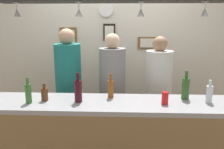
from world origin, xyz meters
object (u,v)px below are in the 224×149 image
object	(u,v)px
person_middle_grey_shirt	(112,85)
wall_clock	(106,9)
drink_can	(165,98)
picture_frame_lower_pair	(148,43)
bottle_wine_dark_red	(78,90)
picture_frame_crest	(109,32)
picture_frame_caricature	(69,39)
bottle_beer_brown_stubby	(44,94)
person_left_teal_shirt	(68,81)
bottle_soda_clear	(209,94)
bottle_beer_green_import	(28,93)
bottle_beer_amber_tall	(111,88)
person_right_white_patterned_shirt	(158,87)
bottle_champagne_green	(186,88)

from	to	relation	value
person_middle_grey_shirt	wall_clock	size ratio (longest dim) A/B	7.56
drink_can	picture_frame_lower_pair	distance (m)	1.50
bottle_wine_dark_red	picture_frame_crest	distance (m)	1.52
person_middle_grey_shirt	picture_frame_caricature	world-z (taller)	picture_frame_caricature
bottle_beer_brown_stubby	wall_clock	size ratio (longest dim) A/B	0.82
person_left_teal_shirt	bottle_soda_clear	world-z (taller)	person_left_teal_shirt
bottle_wine_dark_red	bottle_beer_green_import	bearing A→B (deg)	-173.60
bottle_beer_amber_tall	bottle_soda_clear	world-z (taller)	bottle_beer_amber_tall
person_right_white_patterned_shirt	bottle_beer_brown_stubby	xyz separation A→B (m)	(-1.26, -0.71, 0.11)
person_middle_grey_shirt	wall_clock	world-z (taller)	wall_clock
picture_frame_crest	wall_clock	size ratio (longest dim) A/B	1.18
bottle_wine_dark_red	person_left_teal_shirt	bearing A→B (deg)	110.07
person_middle_grey_shirt	bottle_beer_green_import	world-z (taller)	person_middle_grey_shirt
bottle_soda_clear	picture_frame_caricature	distance (m)	2.24
person_middle_grey_shirt	bottle_soda_clear	bearing A→B (deg)	-34.77
person_left_teal_shirt	bottle_champagne_green	distance (m)	1.49
person_left_teal_shirt	picture_frame_lower_pair	bearing A→B (deg)	32.41
bottle_beer_green_import	bottle_beer_amber_tall	bearing A→B (deg)	14.58
person_left_teal_shirt	picture_frame_caricature	xyz separation A→B (m)	(-0.14, 0.69, 0.50)
picture_frame_crest	bottle_champagne_green	bearing A→B (deg)	-55.93
person_left_teal_shirt	picture_frame_crest	size ratio (longest dim) A/B	6.62
bottle_beer_green_import	bottle_wine_dark_red	bearing A→B (deg)	6.40
picture_frame_crest	wall_clock	bearing A→B (deg)	-172.06
picture_frame_crest	person_left_teal_shirt	bearing A→B (deg)	-125.79
bottle_wine_dark_red	bottle_beer_amber_tall	size ratio (longest dim) A/B	1.15
person_middle_grey_shirt	bottle_wine_dark_red	distance (m)	0.80
bottle_soda_clear	wall_clock	distance (m)	1.97
drink_can	person_right_white_patterned_shirt	bearing A→B (deg)	86.42
person_left_teal_shirt	picture_frame_lower_pair	size ratio (longest dim) A/B	5.74
bottle_champagne_green	picture_frame_lower_pair	size ratio (longest dim) A/B	1.00
person_middle_grey_shirt	bottle_champagne_green	distance (m)	0.99
drink_can	bottle_soda_clear	bearing A→B (deg)	8.16
bottle_beer_green_import	bottle_soda_clear	bearing A→B (deg)	2.92
person_middle_grey_shirt	picture_frame_crest	distance (m)	0.94
wall_clock	bottle_champagne_green	bearing A→B (deg)	-54.45
picture_frame_lower_pair	bottle_beer_brown_stubby	bearing A→B (deg)	-130.05
bottle_beer_green_import	picture_frame_crest	xyz separation A→B (m)	(0.72, 1.47, 0.52)
person_right_white_patterned_shirt	bottle_beer_green_import	world-z (taller)	person_right_white_patterned_shirt
person_right_white_patterned_shirt	picture_frame_caricature	world-z (taller)	picture_frame_caricature
person_right_white_patterned_shirt	bottle_soda_clear	xyz separation A→B (m)	(0.40, -0.69, 0.13)
bottle_soda_clear	picture_frame_caricature	xyz separation A→B (m)	(-1.71, 1.38, 0.43)
drink_can	bottle_beer_amber_tall	bearing A→B (deg)	161.14
picture_frame_caricature	bottle_beer_green_import	bearing A→B (deg)	-93.31
person_right_white_patterned_shirt	bottle_beer_amber_tall	bearing A→B (deg)	-135.58
picture_frame_caricature	drink_can	bearing A→B (deg)	-48.93
picture_frame_lower_pair	wall_clock	size ratio (longest dim) A/B	1.36
bottle_wine_dark_red	bottle_champagne_green	distance (m)	1.11
person_middle_grey_shirt	bottle_soda_clear	world-z (taller)	person_middle_grey_shirt
bottle_beer_green_import	drink_can	xyz separation A→B (m)	(1.35, 0.03, -0.04)
person_middle_grey_shirt	bottle_champagne_green	world-z (taller)	person_middle_grey_shirt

